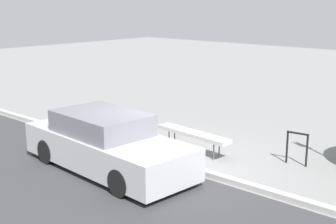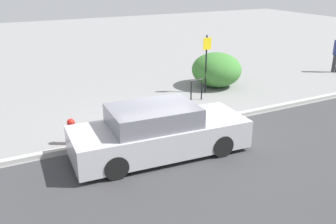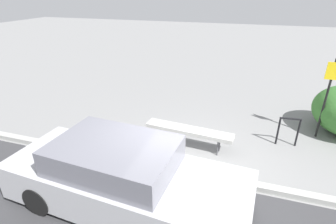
{
  "view_description": "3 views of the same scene",
  "coord_description": "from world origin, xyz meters",
  "views": [
    {
      "loc": [
        7.19,
        -8.15,
        3.92
      ],
      "look_at": [
        -0.96,
        0.92,
        1.03
      ],
      "focal_mm": 50.0,
      "sensor_mm": 36.0,
      "label": 1
    },
    {
      "loc": [
        -4.88,
        -9.37,
        4.6
      ],
      "look_at": [
        0.02,
        0.13,
        0.57
      ],
      "focal_mm": 40.0,
      "sensor_mm": 36.0,
      "label": 2
    },
    {
      "loc": [
        1.04,
        -4.76,
        3.89
      ],
      "look_at": [
        -0.82,
        1.04,
        1.02
      ],
      "focal_mm": 28.0,
      "sensor_mm": 36.0,
      "label": 3
    }
  ],
  "objects": [
    {
      "name": "bike_rack",
      "position": [
        2.24,
        2.09,
        0.5
      ],
      "size": [
        0.55,
        0.11,
        0.83
      ],
      "rotation": [
        0.0,
        0.0,
        0.11
      ],
      "color": "black",
      "rests_on": "ground_plane"
    },
    {
      "name": "sign_post",
      "position": [
        3.12,
        2.83,
        1.38
      ],
      "size": [
        0.36,
        0.08,
        2.3
      ],
      "color": "black",
      "rests_on": "ground_plane"
    },
    {
      "name": "bench",
      "position": [
        -0.3,
        1.19,
        0.49
      ],
      "size": [
        2.39,
        0.6,
        0.55
      ],
      "rotation": [
        0.0,
        0.0,
        -0.09
      ],
      "color": "#515156",
      "rests_on": "ground_plane"
    },
    {
      "name": "ground_plane",
      "position": [
        0.0,
        0.0,
        0.0
      ],
      "size": [
        60.0,
        60.0,
        0.0
      ],
      "primitive_type": "plane",
      "color": "gray"
    },
    {
      "name": "fire_hydrant",
      "position": [
        -2.87,
        0.44,
        0.41
      ],
      "size": [
        0.36,
        0.22,
        0.77
      ],
      "color": "red",
      "rests_on": "ground_plane"
    },
    {
      "name": "shrub_hedge",
      "position": [
        3.99,
        3.35,
        0.72
      ],
      "size": [
        2.07,
        2.11,
        1.43
      ],
      "color": "#3D7A33",
      "rests_on": "ground_plane"
    },
    {
      "name": "parked_car_near",
      "position": [
        -0.98,
        -1.25,
        0.64
      ],
      "size": [
        4.75,
        2.01,
        1.38
      ],
      "rotation": [
        0.0,
        0.0,
        -0.06
      ],
      "color": "black",
      "rests_on": "ground_plane"
    },
    {
      "name": "curb",
      "position": [
        0.0,
        0.0,
        0.07
      ],
      "size": [
        60.0,
        0.2,
        0.13
      ],
      "color": "#A8A8A3",
      "rests_on": "ground_plane"
    }
  ]
}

